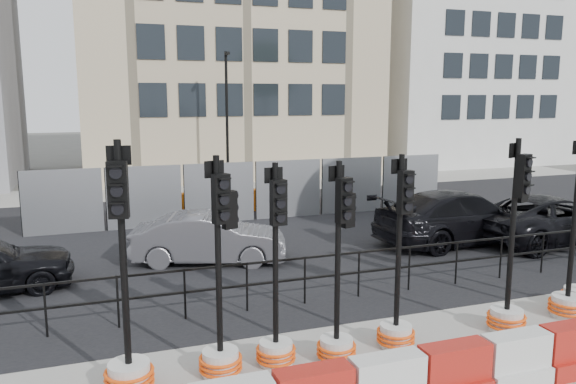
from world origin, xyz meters
name	(u,v)px	position (x,y,z in m)	size (l,w,h in m)	color
ground	(387,319)	(0.00, 0.00, 0.00)	(120.00, 120.00, 0.00)	#51514C
road	(273,233)	(0.00, 7.00, 0.01)	(40.00, 14.00, 0.03)	black
sidewalk_far	(212,188)	(0.00, 16.00, 0.01)	(40.00, 4.00, 0.02)	gray
building_cream	(222,4)	(2.00, 21.99, 9.00)	(15.00, 10.06, 18.00)	#C9B793
building_white	(457,33)	(17.00, 21.99, 8.00)	(12.00, 9.06, 16.00)	silver
kerb_railing	(359,266)	(0.00, 1.20, 0.69)	(18.00, 0.04, 1.00)	black
heras_fencing	(248,197)	(-0.01, 9.80, 0.68)	(14.33, 1.72, 2.00)	gray
lamp_post_far	(227,118)	(0.50, 14.98, 3.22)	(0.12, 0.56, 6.00)	black
barrier_row	(485,368)	(0.00, -2.80, 0.37)	(14.65, 0.50, 0.80)	#B32F0E
traffic_signal_a	(127,343)	(-4.77, -1.12, 0.74)	(0.71, 0.71, 3.60)	silver
traffic_signal_b	(221,326)	(-3.42, -1.10, 0.80)	(0.66, 0.66, 3.34)	silver
traffic_signal_c	(276,325)	(-2.55, -1.06, 0.66)	(0.63, 0.63, 3.20)	silver
traffic_signal_d	(338,316)	(-1.59, -1.25, 0.77)	(0.63, 0.63, 3.21)	silver
traffic_signal_e	(397,309)	(-0.45, -1.12, 0.67)	(0.64, 0.64, 3.26)	silver
traffic_signal_f	(510,287)	(1.76, -1.21, 0.83)	(0.68, 0.68, 3.46)	silver
traffic_signal_g	(570,281)	(3.30, -1.05, 0.71)	(0.68, 0.68, 3.45)	silver
car_b	(209,238)	(-2.43, 4.69, 0.63)	(4.05, 2.43, 1.26)	#505055
car_c	(459,217)	(4.70, 4.26, 0.75)	(5.36, 2.61, 1.50)	black
car_d	(551,219)	(7.20, 3.44, 0.68)	(5.14, 2.79, 1.37)	black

